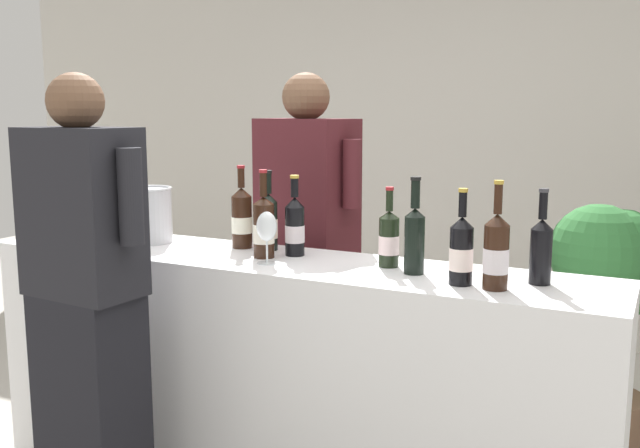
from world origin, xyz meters
The scene contains 19 objects.
wall_back centered at (0.00, 2.60, 1.40)m, with size 8.00×0.10×2.80m, color beige.
counter centered at (0.00, 0.00, 0.50)m, with size 2.52×0.50×1.00m, color white.
wine_bottle_0 centered at (-0.99, 0.05, 1.11)m, with size 0.08×0.08×0.33m.
wine_bottle_1 centered at (0.96, 0.04, 1.11)m, with size 0.07×0.07×0.32m.
wine_bottle_2 centered at (-1.02, -0.12, 1.11)m, with size 0.07×0.07×0.32m.
wine_bottle_3 centered at (-0.88, -0.11, 1.12)m, with size 0.08×0.08×0.35m.
wine_bottle_4 centered at (0.54, 0.00, 1.13)m, with size 0.07×0.07×0.34m.
wine_bottle_5 centered at (0.85, -0.09, 1.12)m, with size 0.08×0.08×0.35m.
wine_bottle_6 centered at (-0.07, 0.00, 1.12)m, with size 0.08×0.08×0.34m.
wine_bottle_7 centered at (0.42, 0.07, 1.10)m, with size 0.08×0.08×0.29m.
wine_bottle_8 centered at (-0.26, 0.13, 1.12)m, with size 0.09×0.09×0.34m.
wine_bottle_9 centered at (0.73, -0.08, 1.11)m, with size 0.08×0.08×0.32m.
wine_bottle_10 centered at (-0.13, 0.14, 1.11)m, with size 0.07×0.07×0.33m.
wine_bottle_11 centered at (0.01, 0.09, 1.11)m, with size 0.08×0.08×0.32m.
wine_glass centered at (-0.01, -0.09, 1.13)m, with size 0.08×0.08×0.20m.
ice_bucket centered at (-0.69, 0.05, 1.12)m, with size 0.21×0.21×0.24m.
person_server centered at (-0.15, 0.51, 0.84)m, with size 0.60×0.35×1.73m.
person_guest centered at (-0.47, -0.55, 0.83)m, with size 0.55×0.27×1.69m.
potted_shrub centered at (1.08, 1.14, 0.75)m, with size 0.54×0.50×1.14m.
Camera 1 is at (1.33, -2.31, 1.57)m, focal length 39.60 mm.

